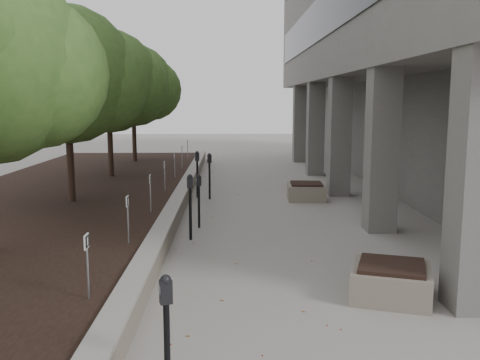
{
  "coord_description": "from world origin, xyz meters",
  "views": [
    {
      "loc": [
        -0.33,
        -6.71,
        3.21
      ],
      "look_at": [
        -0.07,
        6.18,
        1.26
      ],
      "focal_mm": 39.24,
      "sensor_mm": 36.0,
      "label": 1
    }
  ],
  "objects": [
    {
      "name": "parking_sign_7",
      "position": [
        -2.35,
        15.5,
        0.88
      ],
      "size": [
        0.04,
        0.22,
        0.96
      ],
      "primitive_type": null,
      "color": "black",
      "rests_on": "planting_bed"
    },
    {
      "name": "ground",
      "position": [
        0.0,
        0.0,
        0.0
      ],
      "size": [
        90.0,
        90.0,
        0.0
      ],
      "primitive_type": "plane",
      "color": "gray",
      "rests_on": "ground"
    },
    {
      "name": "planter_back",
      "position": [
        2.18,
        10.16,
        0.28
      ],
      "size": [
        1.27,
        1.27,
        0.56
      ],
      "primitive_type": null,
      "rotation": [
        0.0,
        0.0,
        -0.06
      ],
      "color": "gray",
      "rests_on": "ground"
    },
    {
      "name": "planting_bed",
      "position": [
        -5.5,
        9.0,
        0.2
      ],
      "size": [
        7.0,
        26.0,
        0.4
      ],
      "primitive_type": "cube",
      "color": "black",
      "rests_on": "ground"
    },
    {
      "name": "parking_sign_2",
      "position": [
        -2.35,
        0.5,
        0.88
      ],
      "size": [
        0.04,
        0.22,
        0.96
      ],
      "primitive_type": null,
      "color": "black",
      "rests_on": "planting_bed"
    },
    {
      "name": "parking_sign_6",
      "position": [
        -2.35,
        12.5,
        0.88
      ],
      "size": [
        0.04,
        0.22,
        0.96
      ],
      "primitive_type": null,
      "color": "black",
      "rests_on": "planting_bed"
    },
    {
      "name": "parking_sign_5",
      "position": [
        -2.35,
        9.5,
        0.88
      ],
      "size": [
        0.04,
        0.22,
        0.96
      ],
      "primitive_type": null,
      "color": "black",
      "rests_on": "planting_bed"
    },
    {
      "name": "crabapple_tree_5",
      "position": [
        -4.8,
        18.0,
        3.12
      ],
      "size": [
        4.6,
        4.0,
        5.44
      ],
      "primitive_type": null,
      "color": "#376024",
      "rests_on": "planting_bed"
    },
    {
      "name": "parking_meter_5",
      "position": [
        -0.99,
        10.32,
        0.76
      ],
      "size": [
        0.18,
        0.15,
        1.53
      ],
      "primitive_type": null,
      "rotation": [
        0.0,
        0.0,
        0.34
      ],
      "color": "black",
      "rests_on": "ground"
    },
    {
      "name": "planter_front",
      "position": [
        2.32,
        1.48,
        0.29
      ],
      "size": [
        1.57,
        1.57,
        0.58
      ],
      "primitive_type": null,
      "rotation": [
        0.0,
        0.0,
        -0.32
      ],
      "color": "gray",
      "rests_on": "ground"
    },
    {
      "name": "parking_meter_4",
      "position": [
        -1.41,
        10.61,
        0.78
      ],
      "size": [
        0.18,
        0.14,
        1.57
      ],
      "primitive_type": null,
      "rotation": [
        0.0,
        0.0,
        0.22
      ],
      "color": "black",
      "rests_on": "ground"
    },
    {
      "name": "parking_meter_1",
      "position": [
        -0.98,
        -1.61,
        0.74
      ],
      "size": [
        0.17,
        0.14,
        1.48
      ],
      "primitive_type": null,
      "rotation": [
        0.0,
        0.0,
        0.32
      ],
      "color": "black",
      "rests_on": "ground"
    },
    {
      "name": "parking_meter_3",
      "position": [
        -1.11,
        6.39,
        0.69
      ],
      "size": [
        0.16,
        0.14,
        1.37
      ],
      "primitive_type": null,
      "rotation": [
        0.0,
        0.0,
        0.35
      ],
      "color": "black",
      "rests_on": "ground"
    },
    {
      "name": "parking_sign_8",
      "position": [
        -2.35,
        18.5,
        0.88
      ],
      "size": [
        0.04,
        0.22,
        0.96
      ],
      "primitive_type": null,
      "color": "black",
      "rests_on": "planting_bed"
    },
    {
      "name": "berry_scatter",
      "position": [
        -0.1,
        5.0,
        0.01
      ],
      "size": [
        3.3,
        14.1,
        0.02
      ],
      "primitive_type": null,
      "color": "maroon",
      "rests_on": "ground"
    },
    {
      "name": "parking_sign_4",
      "position": [
        -2.35,
        6.5,
        0.88
      ],
      "size": [
        0.04,
        0.22,
        0.96
      ],
      "primitive_type": null,
      "color": "black",
      "rests_on": "planting_bed"
    },
    {
      "name": "parking_meter_2",
      "position": [
        -1.24,
        5.21,
        0.77
      ],
      "size": [
        0.17,
        0.13,
        1.55
      ],
      "primitive_type": null,
      "rotation": [
        0.0,
        0.0,
        0.18
      ],
      "color": "black",
      "rests_on": "ground"
    },
    {
      "name": "crabapple_tree_4",
      "position": [
        -4.8,
        13.0,
        3.12
      ],
      "size": [
        4.6,
        4.0,
        5.44
      ],
      "primitive_type": null,
      "color": "#376024",
      "rests_on": "planting_bed"
    },
    {
      "name": "crabapple_tree_3",
      "position": [
        -4.8,
        8.0,
        3.12
      ],
      "size": [
        4.6,
        4.0,
        5.44
      ],
      "primitive_type": null,
      "color": "#376024",
      "rests_on": "planting_bed"
    },
    {
      "name": "parking_sign_3",
      "position": [
        -2.35,
        3.5,
        0.88
      ],
      "size": [
        0.04,
        0.22,
        0.96
      ],
      "primitive_type": null,
      "color": "black",
      "rests_on": "planting_bed"
    },
    {
      "name": "retaining_wall",
      "position": [
        -1.82,
        9.0,
        0.25
      ],
      "size": [
        0.39,
        26.0,
        0.5
      ],
      "primitive_type": null,
      "color": "gray",
      "rests_on": "ground"
    }
  ]
}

